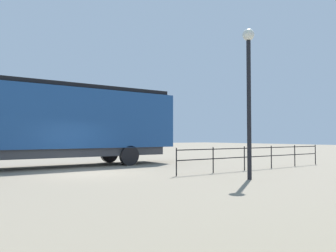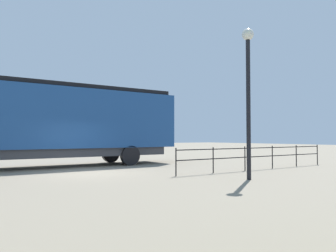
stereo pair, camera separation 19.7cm
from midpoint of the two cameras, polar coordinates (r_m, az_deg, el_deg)
ground_plane at (r=14.75m, az=-14.11°, el=-8.02°), size 120.00×120.00×0.00m
locomotive at (r=17.92m, az=-22.28°, el=0.89°), size 2.90×16.19×4.34m
lamp_post at (r=12.68m, az=13.50°, el=7.94°), size 0.44×0.44×5.65m
platform_fence at (r=16.61m, az=15.19°, el=-4.76°), size 0.05×10.06×1.14m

